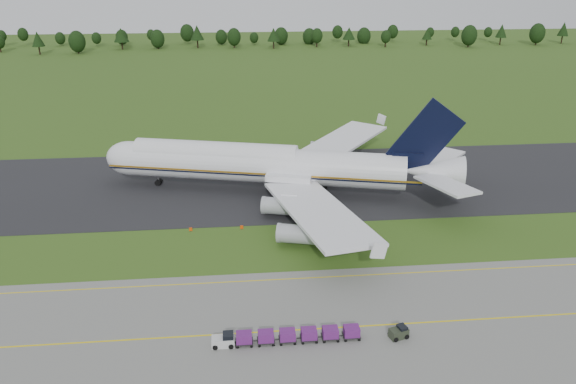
{
  "coord_description": "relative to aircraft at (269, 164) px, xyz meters",
  "views": [
    {
      "loc": [
        -3.85,
        -78.67,
        41.6
      ],
      "look_at": [
        3.96,
        2.0,
        8.48
      ],
      "focal_mm": 35.0,
      "sensor_mm": 36.0,
      "label": 1
    }
  ],
  "objects": [
    {
      "name": "ground",
      "position": [
        -2.42,
        -23.25,
        -5.64
      ],
      "size": [
        600.0,
        600.0,
        0.0
      ],
      "primitive_type": "plane",
      "color": "#325218",
      "rests_on": "ground"
    },
    {
      "name": "taxiway",
      "position": [
        -2.42,
        4.75,
        -5.6
      ],
      "size": [
        300.0,
        40.0,
        0.08
      ],
      "primitive_type": "cube",
      "color": "black",
      "rests_on": "ground"
    },
    {
      "name": "apron_markings",
      "position": [
        -2.42,
        -50.23,
        -5.58
      ],
      "size": [
        300.0,
        30.2,
        0.01
      ],
      "color": "yellow",
      "rests_on": "apron"
    },
    {
      "name": "tree_line",
      "position": [
        -10.89,
        197.59,
        0.61
      ],
      "size": [
        525.0,
        22.73,
        11.77
      ],
      "color": "black",
      "rests_on": "ground"
    },
    {
      "name": "aircraft",
      "position": [
        0.0,
        0.0,
        0.0
      ],
      "size": [
        70.55,
        66.39,
        19.75
      ],
      "color": "white",
      "rests_on": "ground"
    },
    {
      "name": "baggage_train",
      "position": [
        -1.38,
        -47.4,
        -4.75
      ],
      "size": [
        17.59,
        1.6,
        1.53
      ],
      "color": "silver",
      "rests_on": "apron"
    },
    {
      "name": "utility_cart",
      "position": [
        12.25,
        -47.86,
        -5.0
      ],
      "size": [
        2.43,
        1.84,
        1.19
      ],
      "color": "#2A3223",
      "rests_on": "apron"
    },
    {
      "name": "edge_markers",
      "position": [
        -10.09,
        -16.2,
        -5.37
      ],
      "size": [
        9.03,
        0.3,
        0.6
      ],
      "color": "#F54407",
      "rests_on": "ground"
    }
  ]
}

